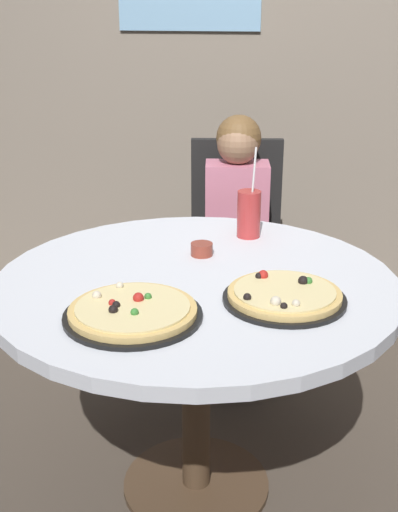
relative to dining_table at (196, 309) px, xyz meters
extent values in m
plane|color=#4C4238|center=(0.00, 0.00, -0.65)|extent=(8.00, 8.00, 0.00)
cube|color=gray|center=(0.00, 1.68, 0.80)|extent=(5.20, 0.12, 2.90)
cylinder|color=silver|center=(0.00, 0.00, 0.08)|extent=(1.18, 1.18, 0.04)
cylinder|color=#4C3826|center=(0.00, 0.00, -0.28)|extent=(0.09, 0.09, 0.69)
cylinder|color=#4C3826|center=(0.00, 0.00, -0.64)|extent=(0.48, 0.48, 0.02)
cube|color=black|center=(0.00, 0.91, -0.22)|extent=(0.46, 0.46, 0.04)
cube|color=black|center=(-0.03, 1.08, 0.04)|extent=(0.40, 0.10, 0.52)
cylinder|color=black|center=(-0.14, 0.71, -0.44)|extent=(0.04, 0.04, 0.41)
cylinder|color=black|center=(0.20, 0.77, -0.44)|extent=(0.04, 0.04, 0.41)
cylinder|color=black|center=(-0.20, 1.05, -0.44)|extent=(0.04, 0.04, 0.41)
cylinder|color=black|center=(0.14, 1.10, -0.44)|extent=(0.04, 0.04, 0.41)
cube|color=#3F4766|center=(0.02, 0.75, -0.42)|extent=(0.29, 0.35, 0.45)
cube|color=#CC728C|center=(0.00, 0.89, 0.02)|extent=(0.28, 0.20, 0.44)
sphere|color=#997051|center=(0.00, 0.89, 0.32)|extent=(0.17, 0.17, 0.17)
sphere|color=brown|center=(0.00, 0.91, 0.34)|extent=(0.18, 0.18, 0.18)
cylinder|color=black|center=(0.26, -0.11, 0.11)|extent=(0.33, 0.33, 0.01)
cylinder|color=#D8B266|center=(0.26, -0.11, 0.12)|extent=(0.31, 0.31, 0.02)
cylinder|color=beige|center=(0.26, -0.11, 0.13)|extent=(0.27, 0.27, 0.01)
sphere|color=beige|center=(0.25, -0.21, 0.14)|extent=(0.03, 0.03, 0.03)
sphere|color=#387F33|center=(0.31, -0.05, 0.14)|extent=(0.02, 0.02, 0.02)
sphere|color=#B2231E|center=(0.20, -0.04, 0.14)|extent=(0.03, 0.03, 0.03)
sphere|color=black|center=(0.17, -0.19, 0.14)|extent=(0.02, 0.02, 0.02)
sphere|color=beige|center=(0.30, -0.20, 0.14)|extent=(0.02, 0.02, 0.02)
sphere|color=#387F33|center=(0.32, -0.05, 0.14)|extent=(0.02, 0.02, 0.02)
sphere|color=black|center=(0.27, -0.22, 0.14)|extent=(0.02, 0.02, 0.02)
sphere|color=black|center=(0.31, -0.06, 0.14)|extent=(0.03, 0.03, 0.03)
sphere|color=black|center=(0.19, -0.04, 0.14)|extent=(0.02, 0.02, 0.02)
cylinder|color=black|center=(-0.11, -0.29, 0.11)|extent=(0.36, 0.36, 0.01)
cylinder|color=#D8B266|center=(-0.11, -0.29, 0.12)|extent=(0.33, 0.33, 0.02)
cylinder|color=beige|center=(-0.11, -0.29, 0.13)|extent=(0.29, 0.29, 0.01)
sphere|color=#B2231E|center=(-0.16, -0.29, 0.14)|extent=(0.02, 0.02, 0.02)
sphere|color=#387F33|center=(-0.09, -0.33, 0.14)|extent=(0.02, 0.02, 0.02)
sphere|color=beige|center=(-0.17, -0.18, 0.14)|extent=(0.02, 0.02, 0.02)
sphere|color=#B2231E|center=(-0.10, -0.25, 0.14)|extent=(0.03, 0.03, 0.03)
sphere|color=beige|center=(-0.21, -0.25, 0.14)|extent=(0.02, 0.02, 0.02)
sphere|color=black|center=(-0.14, -0.33, 0.14)|extent=(0.02, 0.02, 0.02)
sphere|color=#387F33|center=(-0.08, -0.23, 0.14)|extent=(0.02, 0.02, 0.02)
sphere|color=black|center=(-0.15, -0.30, 0.14)|extent=(0.02, 0.02, 0.02)
cylinder|color=#B73333|center=(0.11, 0.40, 0.18)|extent=(0.08, 0.08, 0.16)
cylinder|color=white|center=(0.12, 0.40, 0.30)|extent=(0.02, 0.05, 0.22)
cylinder|color=brown|center=(-0.02, 0.19, 0.12)|extent=(0.07, 0.07, 0.04)
camera|label=1|loc=(0.34, -1.74, 0.85)|focal=46.42mm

